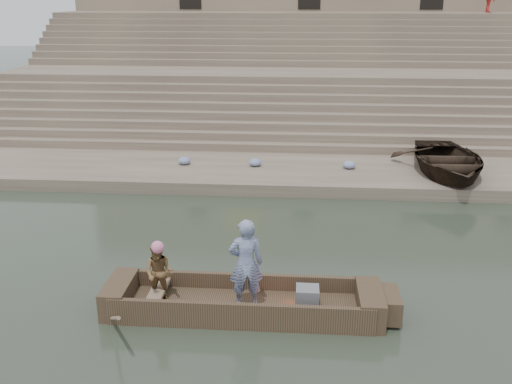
# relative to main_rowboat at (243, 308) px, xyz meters

# --- Properties ---
(ground) EXTENTS (120.00, 120.00, 0.00)m
(ground) POSITION_rel_main_rowboat_xyz_m (3.45, 1.04, -0.11)
(ground) COLOR #252F23
(ground) RESTS_ON ground
(lower_landing) EXTENTS (32.00, 4.00, 0.40)m
(lower_landing) POSITION_rel_main_rowboat_xyz_m (3.45, 9.04, 0.09)
(lower_landing) COLOR gray
(lower_landing) RESTS_ON ground
(mid_landing) EXTENTS (32.00, 3.00, 2.80)m
(mid_landing) POSITION_rel_main_rowboat_xyz_m (3.45, 16.54, 1.29)
(mid_landing) COLOR gray
(mid_landing) RESTS_ON ground
(upper_landing) EXTENTS (32.00, 3.00, 5.20)m
(upper_landing) POSITION_rel_main_rowboat_xyz_m (3.45, 23.54, 2.49)
(upper_landing) COLOR gray
(upper_landing) RESTS_ON ground
(ghat_steps) EXTENTS (32.00, 11.00, 5.20)m
(ghat_steps) POSITION_rel_main_rowboat_xyz_m (3.45, 18.23, 1.69)
(ghat_steps) COLOR gray
(ghat_steps) RESTS_ON ground
(building_wall) EXTENTS (32.00, 5.07, 11.20)m
(building_wall) POSITION_rel_main_rowboat_xyz_m (3.45, 27.54, 5.49)
(building_wall) COLOR gray
(building_wall) RESTS_ON ground
(main_rowboat) EXTENTS (5.00, 1.30, 0.22)m
(main_rowboat) POSITION_rel_main_rowboat_xyz_m (0.00, 0.00, 0.00)
(main_rowboat) COLOR brown
(main_rowboat) RESTS_ON ground
(rowboat_trim) EXTENTS (6.04, 2.63, 1.92)m
(rowboat_trim) POSITION_rel_main_rowboat_xyz_m (0.21, -0.01, 0.20)
(rowboat_trim) COLOR brown
(rowboat_trim) RESTS_ON ground
(standing_man) EXTENTS (0.75, 0.57, 1.87)m
(standing_man) POSITION_rel_main_rowboat_xyz_m (0.08, -0.10, 1.04)
(standing_man) COLOR navy
(standing_man) RESTS_ON main_rowboat
(rowing_man) EXTENTS (0.66, 0.55, 1.25)m
(rowing_man) POSITION_rel_main_rowboat_xyz_m (-1.69, -0.02, 0.74)
(rowing_man) COLOR #25702F
(rowing_man) RESTS_ON main_rowboat
(television) EXTENTS (0.46, 0.42, 0.40)m
(television) POSITION_rel_main_rowboat_xyz_m (1.29, 0.00, 0.31)
(television) COLOR slate
(television) RESTS_ON main_rowboat
(beached_rowboat) EXTENTS (3.36, 4.65, 0.95)m
(beached_rowboat) POSITION_rel_main_rowboat_xyz_m (6.05, 8.78, 0.76)
(beached_rowboat) COLOR #2D2116
(beached_rowboat) RESTS_ON lower_landing
(cloth_bundles) EXTENTS (6.27, 0.52, 0.26)m
(cloth_bundles) POSITION_rel_main_rowboat_xyz_m (-0.22, 9.18, 0.42)
(cloth_bundles) COLOR #3F5999
(cloth_bundles) RESTS_ON lower_landing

